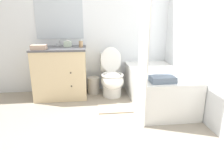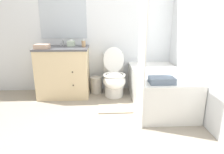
# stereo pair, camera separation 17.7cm
# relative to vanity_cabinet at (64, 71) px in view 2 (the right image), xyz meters

# --- Properties ---
(ground_plane) EXTENTS (14.00, 14.00, 0.00)m
(ground_plane) POSITION_rel_vanity_cabinet_xyz_m (0.76, -1.44, -0.44)
(ground_plane) COLOR gray
(wall_back) EXTENTS (8.00, 0.06, 2.50)m
(wall_back) POSITION_rel_vanity_cabinet_xyz_m (0.75, 0.31, 0.81)
(wall_back) COLOR silver
(wall_back) RESTS_ON ground_plane
(wall_right) EXTENTS (0.05, 2.72, 2.50)m
(wall_right) POSITION_rel_vanity_cabinet_xyz_m (1.98, -0.58, 0.81)
(wall_right) COLOR silver
(wall_right) RESTS_ON ground_plane
(vanity_cabinet) EXTENTS (0.87, 0.61, 0.86)m
(vanity_cabinet) POSITION_rel_vanity_cabinet_xyz_m (0.00, 0.00, 0.00)
(vanity_cabinet) COLOR beige
(vanity_cabinet) RESTS_ON ground_plane
(sink_faucet) EXTENTS (0.14, 0.12, 0.12)m
(sink_faucet) POSITION_rel_vanity_cabinet_xyz_m (-0.00, 0.17, 0.46)
(sink_faucet) COLOR silver
(sink_faucet) RESTS_ON vanity_cabinet
(toilet) EXTENTS (0.39, 0.66, 0.84)m
(toilet) POSITION_rel_vanity_cabinet_xyz_m (0.88, -0.07, -0.11)
(toilet) COLOR white
(toilet) RESTS_ON ground_plane
(bathtub) EXTENTS (0.78, 1.48, 0.53)m
(bathtub) POSITION_rel_vanity_cabinet_xyz_m (1.56, -0.45, -0.17)
(bathtub) COLOR white
(bathtub) RESTS_ON ground_plane
(shower_curtain) EXTENTS (0.02, 0.41, 1.89)m
(shower_curtain) POSITION_rel_vanity_cabinet_xyz_m (1.16, -1.02, 0.51)
(shower_curtain) COLOR white
(shower_curtain) RESTS_ON ground_plane
(wastebasket) EXTENTS (0.21, 0.21, 0.30)m
(wastebasket) POSITION_rel_vanity_cabinet_xyz_m (0.56, 0.08, -0.29)
(wastebasket) COLOR #B7B2A8
(wastebasket) RESTS_ON ground_plane
(tissue_box) EXTENTS (0.13, 0.14, 0.11)m
(tissue_box) POSITION_rel_vanity_cabinet_xyz_m (0.13, 0.15, 0.47)
(tissue_box) COLOR silver
(tissue_box) RESTS_ON vanity_cabinet
(soap_dispenser) EXTENTS (0.07, 0.07, 0.14)m
(soap_dispenser) POSITION_rel_vanity_cabinet_xyz_m (0.36, 0.00, 0.48)
(soap_dispenser) COLOR tan
(soap_dispenser) RESTS_ON vanity_cabinet
(hand_towel_folded) EXTENTS (0.23, 0.17, 0.07)m
(hand_towel_folded) POSITION_rel_vanity_cabinet_xyz_m (-0.28, -0.17, 0.46)
(hand_towel_folded) COLOR tan
(hand_towel_folded) RESTS_ON vanity_cabinet
(bath_towel_folded) EXTENTS (0.32, 0.21, 0.08)m
(bath_towel_folded) POSITION_rel_vanity_cabinet_xyz_m (1.42, -1.02, 0.13)
(bath_towel_folded) COLOR slate
(bath_towel_folded) RESTS_ON bathtub
(bath_mat) EXTENTS (0.51, 0.30, 0.02)m
(bath_mat) POSITION_rel_vanity_cabinet_xyz_m (0.86, -0.65, -0.43)
(bath_mat) COLOR tan
(bath_mat) RESTS_ON ground_plane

